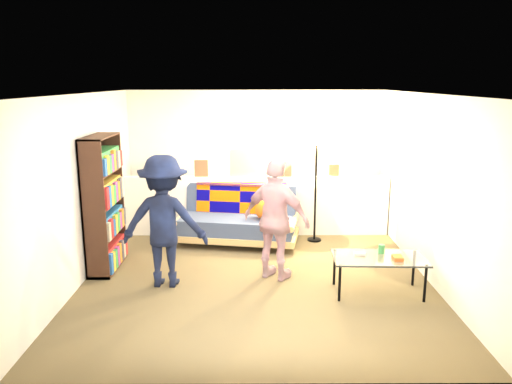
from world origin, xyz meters
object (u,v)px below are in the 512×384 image
at_px(bookshelf, 104,208).
at_px(floor_lamp, 317,170).
at_px(person_left, 164,221).
at_px(coffee_table, 379,259).
at_px(futon_sofa, 239,219).
at_px(person_right, 276,220).

relative_size(bookshelf, floor_lamp, 1.13).
bearing_deg(bookshelf, person_left, -32.52).
xyz_separation_m(coffee_table, floor_lamp, (-0.52, 2.08, 0.73)).
distance_m(coffee_table, person_left, 2.70).
distance_m(futon_sofa, person_left, 1.96).
relative_size(coffee_table, person_right, 0.71).
bearing_deg(floor_lamp, person_right, -114.25).
bearing_deg(person_right, coffee_table, -169.96).
xyz_separation_m(futon_sofa, floor_lamp, (1.25, 0.10, 0.78)).
bearing_deg(coffee_table, person_left, 173.81).
distance_m(bookshelf, floor_lamp, 3.30).
xyz_separation_m(bookshelf, person_left, (0.92, -0.59, -0.02)).
distance_m(coffee_table, person_right, 1.38).
distance_m(person_left, person_right, 1.43).
bearing_deg(person_right, person_left, 39.19).
bearing_deg(person_right, bookshelf, 21.78).
height_order(futon_sofa, person_left, person_left).
bearing_deg(bookshelf, person_right, -9.56).
distance_m(futon_sofa, bookshelf, 2.17).
bearing_deg(person_left, floor_lamp, -137.17).
bearing_deg(futon_sofa, person_left, -117.76).
relative_size(floor_lamp, person_right, 1.02).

